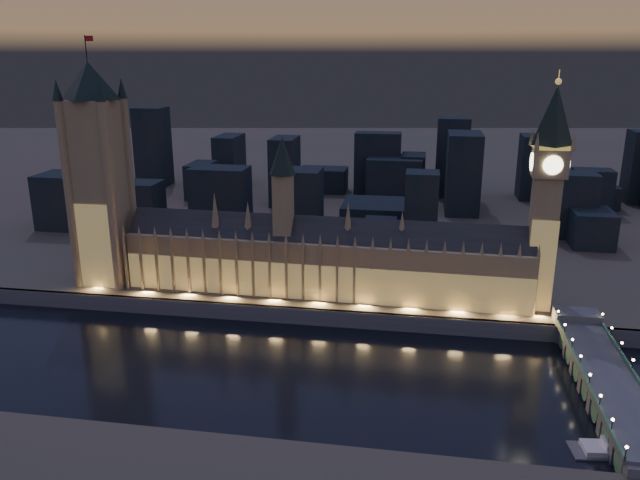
% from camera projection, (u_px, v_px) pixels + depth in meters
% --- Properties ---
extents(ground_plane, '(2000.00, 2000.00, 0.00)m').
position_uv_depth(ground_plane, '(286.00, 364.00, 259.00)').
color(ground_plane, black).
rests_on(ground_plane, ground).
extents(north_bank, '(2000.00, 960.00, 8.00)m').
position_uv_depth(north_bank, '(379.00, 157.00, 748.96)').
color(north_bank, '#3C463C').
rests_on(north_bank, ground).
extents(embankment_wall, '(2000.00, 2.50, 8.00)m').
position_uv_depth(embankment_wall, '(305.00, 316.00, 296.57)').
color(embankment_wall, '#4A4852').
rests_on(embankment_wall, ground).
extents(palace_of_westminster, '(202.00, 25.84, 78.00)m').
position_uv_depth(palace_of_westminster, '(322.00, 259.00, 308.98)').
color(palace_of_westminster, '#8A6D56').
rests_on(palace_of_westminster, north_bank).
extents(victoria_tower, '(31.68, 31.68, 124.24)m').
position_uv_depth(victoria_tower, '(98.00, 165.00, 314.65)').
color(victoria_tower, '#8A6D56').
rests_on(victoria_tower, north_bank).
extents(elizabeth_tower, '(18.00, 18.00, 109.38)m').
position_uv_depth(elizabeth_tower, '(548.00, 181.00, 280.60)').
color(elizabeth_tower, '#8A6D56').
rests_on(elizabeth_tower, north_bank).
extents(westminster_bridge, '(19.49, 113.00, 15.90)m').
position_uv_depth(westminster_bridge, '(604.00, 380.00, 234.64)').
color(westminster_bridge, '#4A4852').
rests_on(westminster_bridge, ground).
extents(river_boat, '(43.60, 14.87, 4.50)m').
position_uv_depth(river_boat, '(638.00, 449.00, 201.19)').
color(river_boat, '#4A4852').
rests_on(river_boat, ground).
extents(city_backdrop, '(484.40, 215.63, 70.01)m').
position_uv_depth(city_backdrop, '(398.00, 181.00, 477.76)').
color(city_backdrop, black).
rests_on(city_backdrop, north_bank).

